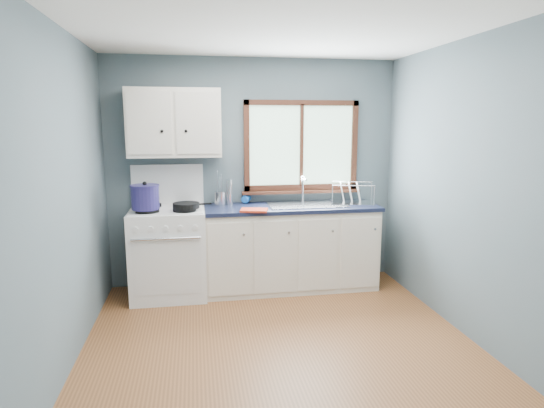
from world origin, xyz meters
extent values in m
cube|color=brown|center=(0.00, 0.00, -0.01)|extent=(3.20, 3.60, 0.02)
cube|color=white|center=(0.00, 0.00, 2.51)|extent=(3.20, 3.60, 0.02)
cube|color=slate|center=(0.00, 1.81, 1.25)|extent=(3.20, 0.02, 2.50)
cube|color=slate|center=(0.00, -1.81, 1.25)|extent=(3.20, 0.02, 2.50)
cube|color=slate|center=(-1.61, 0.00, 1.25)|extent=(0.02, 3.60, 2.50)
cube|color=slate|center=(1.61, 0.00, 1.25)|extent=(0.02, 3.60, 2.50)
cube|color=white|center=(-0.95, 1.47, 0.46)|extent=(0.76, 0.65, 0.92)
cube|color=white|center=(-0.95, 1.77, 1.14)|extent=(0.76, 0.05, 0.44)
cube|color=silver|center=(-0.95, 1.47, 0.93)|extent=(0.72, 0.59, 0.01)
cylinder|color=black|center=(-1.13, 1.32, 0.95)|extent=(0.23, 0.23, 0.03)
cylinder|color=black|center=(-0.77, 1.32, 0.95)|extent=(0.23, 0.23, 0.03)
cylinder|color=black|center=(-1.13, 1.61, 0.95)|extent=(0.23, 0.23, 0.03)
cylinder|color=black|center=(-0.77, 1.61, 0.95)|extent=(0.23, 0.23, 0.03)
cylinder|color=silver|center=(-0.95, 1.12, 0.70)|extent=(0.66, 0.02, 0.02)
cube|color=silver|center=(-0.95, 1.14, 0.40)|extent=(0.66, 0.01, 0.55)
cube|color=silver|center=(0.36, 1.49, 0.44)|extent=(1.85, 0.60, 0.88)
cube|color=black|center=(0.36, 1.51, 0.04)|extent=(1.85, 0.54, 0.08)
cube|color=black|center=(0.36, 1.49, 0.90)|extent=(1.89, 0.64, 0.04)
cube|color=silver|center=(0.54, 1.49, 0.92)|extent=(0.84, 0.46, 0.01)
cube|color=silver|center=(0.34, 1.49, 0.85)|extent=(0.36, 0.40, 0.14)
cube|color=silver|center=(0.74, 1.49, 0.85)|extent=(0.36, 0.40, 0.14)
cylinder|color=silver|center=(0.54, 1.69, 1.06)|extent=(0.02, 0.02, 0.28)
cylinder|color=silver|center=(0.54, 1.62, 1.19)|extent=(0.02, 0.16, 0.02)
sphere|color=silver|center=(0.54, 1.69, 1.20)|extent=(0.04, 0.04, 0.04)
cube|color=#9EC6A8|center=(0.54, 1.79, 1.55)|extent=(1.22, 0.01, 0.92)
cube|color=#462316|center=(0.54, 1.77, 2.02)|extent=(1.30, 0.05, 0.06)
cube|color=#462316|center=(0.54, 1.77, 1.08)|extent=(1.30, 0.05, 0.06)
cube|color=#462316|center=(-0.08, 1.77, 1.55)|extent=(0.06, 0.05, 1.00)
cube|color=#462316|center=(1.16, 1.77, 1.55)|extent=(0.06, 0.05, 1.00)
cube|color=#462316|center=(0.54, 1.77, 1.55)|extent=(0.03, 0.05, 0.92)
cube|color=#462316|center=(0.54, 1.74, 1.03)|extent=(1.36, 0.10, 0.03)
cube|color=silver|center=(-0.85, 1.63, 1.80)|extent=(0.95, 0.32, 0.70)
cube|color=silver|center=(-1.09, 1.46, 1.80)|extent=(0.44, 0.01, 0.62)
cube|color=silver|center=(-0.61, 1.46, 1.80)|extent=(0.44, 0.01, 0.62)
sphere|color=black|center=(-0.97, 1.45, 1.72)|extent=(0.03, 0.03, 0.03)
sphere|color=black|center=(-0.73, 1.45, 1.72)|extent=(0.03, 0.03, 0.03)
cylinder|color=black|center=(-0.75, 1.32, 0.99)|extent=(0.33, 0.33, 0.05)
cube|color=black|center=(-0.57, 1.37, 0.99)|extent=(0.15, 0.07, 0.02)
cylinder|color=navy|center=(-1.15, 1.32, 1.07)|extent=(0.28, 0.28, 0.23)
cylinder|color=navy|center=(-1.15, 1.32, 1.19)|extent=(0.30, 0.30, 0.02)
sphere|color=black|center=(-1.15, 1.32, 1.22)|extent=(0.04, 0.04, 0.04)
cylinder|color=silver|center=(-0.40, 1.64, 0.99)|extent=(0.13, 0.13, 0.15)
cylinder|color=silver|center=(-0.38, 1.65, 1.15)|extent=(0.01, 0.01, 0.22)
cylinder|color=silver|center=(-0.42, 1.65, 1.17)|extent=(0.01, 0.01, 0.26)
cylinder|color=silver|center=(-0.39, 1.62, 1.14)|extent=(0.01, 0.01, 0.20)
cylinder|color=silver|center=(-0.30, 1.64, 1.06)|extent=(0.08, 0.08, 0.28)
imported|color=#1458B4|center=(-0.12, 1.68, 1.03)|extent=(0.12, 0.12, 0.23)
cube|color=red|center=(-0.08, 1.24, 0.93)|extent=(0.31, 0.25, 0.02)
cube|color=silver|center=(1.06, 1.50, 0.93)|extent=(0.55, 0.48, 0.02)
cylinder|color=silver|center=(0.79, 1.41, 1.03)|extent=(0.01, 0.01, 0.22)
cylinder|color=silver|center=(1.22, 1.28, 1.03)|extent=(0.01, 0.01, 0.22)
cylinder|color=silver|center=(0.89, 1.73, 1.03)|extent=(0.01, 0.01, 0.22)
cylinder|color=silver|center=(1.32, 1.60, 1.03)|extent=(0.01, 0.01, 0.22)
cylinder|color=silver|center=(1.01, 1.34, 1.14)|extent=(0.43, 0.14, 0.01)
cylinder|color=silver|center=(1.10, 1.66, 1.14)|extent=(0.43, 0.14, 0.01)
cylinder|color=white|center=(0.95, 1.54, 1.04)|extent=(0.13, 0.25, 0.24)
cylinder|color=white|center=(1.03, 1.51, 1.04)|extent=(0.13, 0.25, 0.24)
cylinder|color=white|center=(1.12, 1.48, 1.04)|extent=(0.13, 0.25, 0.24)
camera|label=1|loc=(-0.66, -3.24, 1.80)|focal=30.00mm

